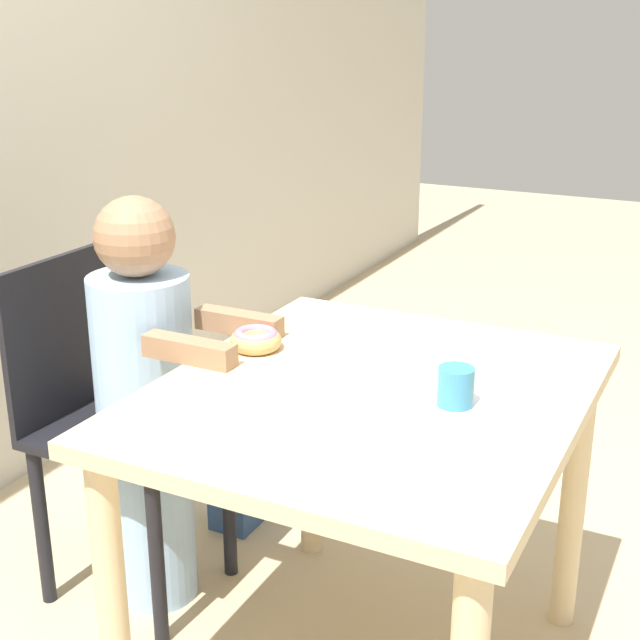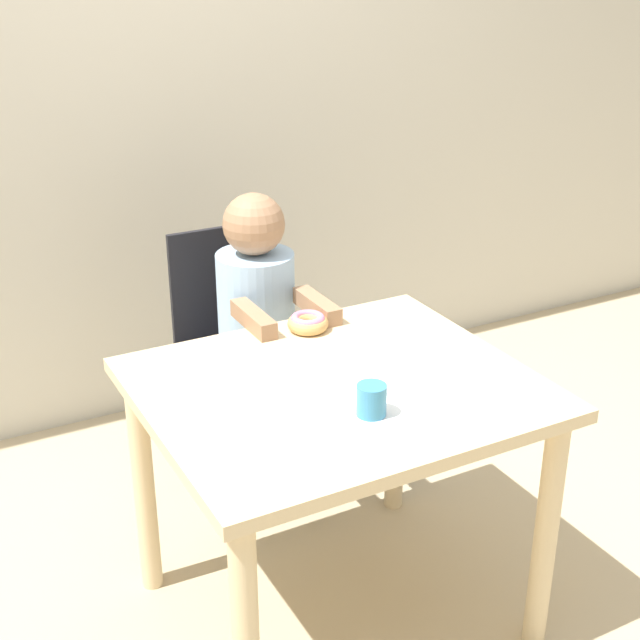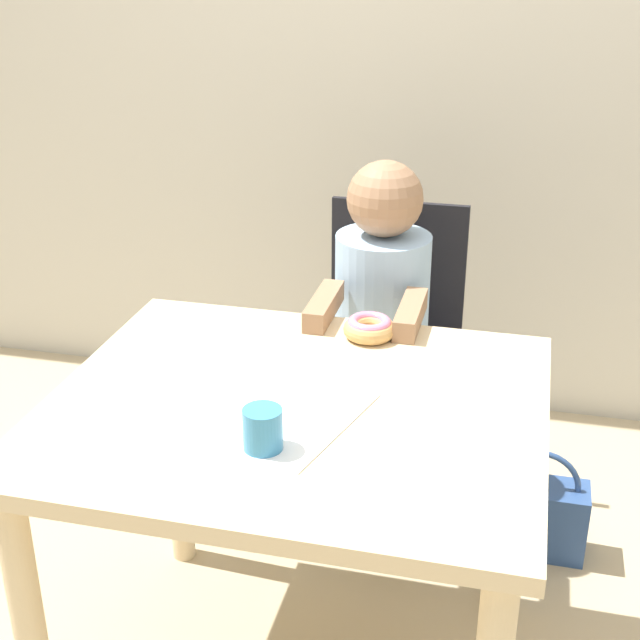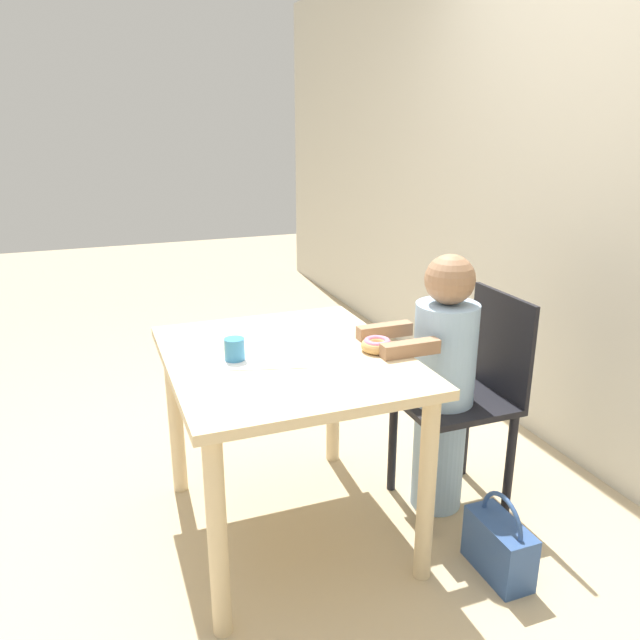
# 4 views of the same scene
# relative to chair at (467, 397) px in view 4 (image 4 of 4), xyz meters

# --- Properties ---
(ground_plane) EXTENTS (12.00, 12.00, 0.00)m
(ground_plane) POSITION_rel_chair_xyz_m (-0.06, -0.73, -0.46)
(ground_plane) COLOR tan
(wall_back) EXTENTS (8.00, 0.05, 2.50)m
(wall_back) POSITION_rel_chair_xyz_m (-0.06, 0.68, 0.79)
(wall_back) COLOR beige
(wall_back) RESTS_ON ground_plane
(dining_table) EXTENTS (0.96, 0.82, 0.72)m
(dining_table) POSITION_rel_chair_xyz_m (-0.06, -0.73, 0.15)
(dining_table) COLOR beige
(dining_table) RESTS_ON ground_plane
(chair) EXTENTS (0.38, 0.42, 0.88)m
(chair) POSITION_rel_chair_xyz_m (0.00, 0.00, 0.00)
(chair) COLOR black
(chair) RESTS_ON ground_plane
(child_figure) EXTENTS (0.25, 0.44, 1.05)m
(child_figure) POSITION_rel_chair_xyz_m (0.00, -0.12, 0.08)
(child_figure) COLOR #99BCE0
(child_figure) RESTS_ON ground_plane
(donut) EXTENTS (0.12, 0.12, 0.05)m
(donut) POSITION_rel_chair_xyz_m (0.02, -0.42, 0.29)
(donut) COLOR tan
(donut) RESTS_ON dining_table
(napkin) EXTENTS (0.39, 0.39, 0.00)m
(napkin) POSITION_rel_chair_xyz_m (-0.10, -0.78, 0.26)
(napkin) COLOR white
(napkin) RESTS_ON dining_table
(handbag) EXTENTS (0.27, 0.12, 0.31)m
(handbag) POSITION_rel_chair_xyz_m (0.44, -0.13, -0.35)
(handbag) COLOR #2D4C84
(handbag) RESTS_ON ground_plane
(cup) EXTENTS (0.07, 0.07, 0.08)m
(cup) POSITION_rel_chair_xyz_m (-0.07, -0.92, 0.30)
(cup) COLOR teal
(cup) RESTS_ON dining_table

